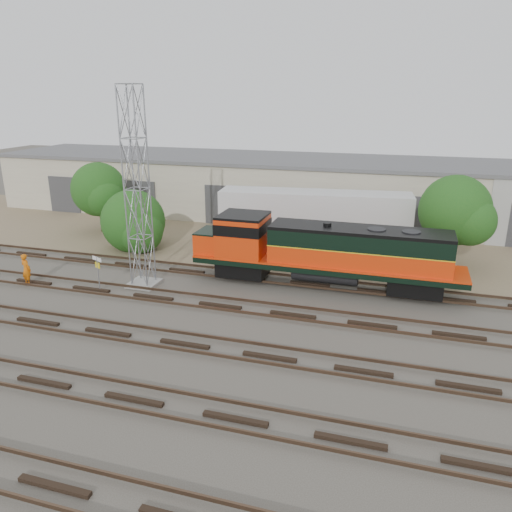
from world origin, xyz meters
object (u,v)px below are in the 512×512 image
(locomotive, at_px, (321,251))
(worker, at_px, (26,269))
(semi_trailer, at_px, (319,213))
(signal_tower, at_px, (137,193))

(locomotive, xyz_separation_m, worker, (-16.77, -4.80, -1.23))
(worker, bearing_deg, semi_trailer, -125.24)
(semi_trailer, bearing_deg, locomotive, -85.02)
(locomotive, bearing_deg, signal_tower, -164.16)
(worker, distance_m, semi_trailer, 19.66)
(worker, bearing_deg, locomotive, -148.10)
(signal_tower, height_order, semi_trailer, signal_tower)
(signal_tower, distance_m, worker, 8.34)
(signal_tower, height_order, worker, signal_tower)
(signal_tower, distance_m, semi_trailer, 13.74)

